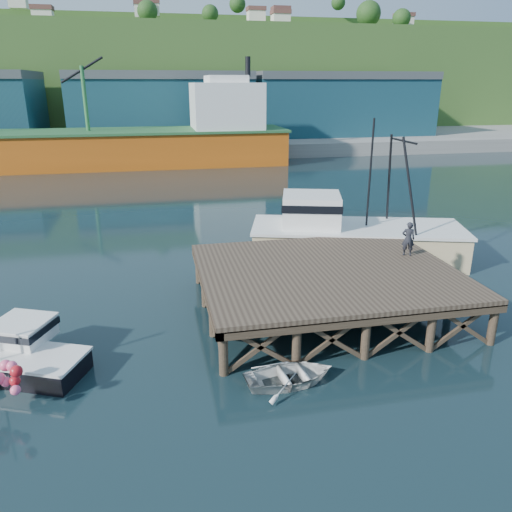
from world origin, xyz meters
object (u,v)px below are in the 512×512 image
object	(u,v)px
boat_black	(12,354)
dockworker	(408,239)
trawler	(353,233)
dinghy	(290,375)

from	to	relation	value
boat_black	dockworker	size ratio (longest dim) A/B	3.56
trawler	dockworker	distance (m)	5.66
boat_black	dockworker	bearing A→B (deg)	34.77
boat_black	dinghy	world-z (taller)	boat_black
boat_black	dinghy	xyz separation A→B (m)	(10.18, -3.13, -0.32)
dinghy	dockworker	world-z (taller)	dockworker
trawler	dockworker	size ratio (longest dim) A/B	7.69
dockworker	dinghy	bearing A→B (deg)	61.26
dinghy	dockworker	size ratio (longest dim) A/B	1.90
dockworker	trawler	bearing A→B (deg)	-62.01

